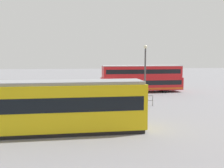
# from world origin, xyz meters

# --- Properties ---
(ground_plane) EXTENTS (160.00, 160.00, 0.00)m
(ground_plane) POSITION_xyz_m (0.00, 0.00, 0.00)
(ground_plane) COLOR gray
(double_decker_bus) EXTENTS (11.46, 3.01, 3.76)m
(double_decker_bus) POSITION_xyz_m (-5.42, -3.56, 1.92)
(double_decker_bus) COLOR red
(double_decker_bus) RESTS_ON ground
(tram_yellow) EXTENTS (13.46, 2.91, 3.36)m
(tram_yellow) POSITION_xyz_m (5.58, 14.66, 1.75)
(tram_yellow) COLOR yellow
(tram_yellow) RESTS_ON ground
(pedestrian_near_railing) EXTENTS (0.42, 0.42, 1.72)m
(pedestrian_near_railing) POSITION_xyz_m (2.76, 6.47, 0.99)
(pedestrian_near_railing) COLOR black
(pedestrian_near_railing) RESTS_ON ground
(pedestrian_crossing) EXTENTS (0.42, 0.42, 1.70)m
(pedestrian_crossing) POSITION_xyz_m (0.31, 6.54, 0.98)
(pedestrian_crossing) COLOR #4C3F2D
(pedestrian_crossing) RESTS_ON ground
(pedestrian_railing) EXTENTS (9.91, 1.46, 1.08)m
(pedestrian_railing) POSITION_xyz_m (0.83, 6.01, 0.75)
(pedestrian_railing) COLOR gray
(pedestrian_railing) RESTS_ON ground
(info_sign) EXTENTS (1.28, 0.29, 2.37)m
(info_sign) POSITION_xyz_m (4.59, 5.65, 1.67)
(info_sign) COLOR slate
(info_sign) RESTS_ON ground
(street_lamp) EXTENTS (0.36, 0.36, 6.07)m
(street_lamp) POSITION_xyz_m (-3.28, 6.66, 3.60)
(street_lamp) COLOR #4C4C51
(street_lamp) RESTS_ON ground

